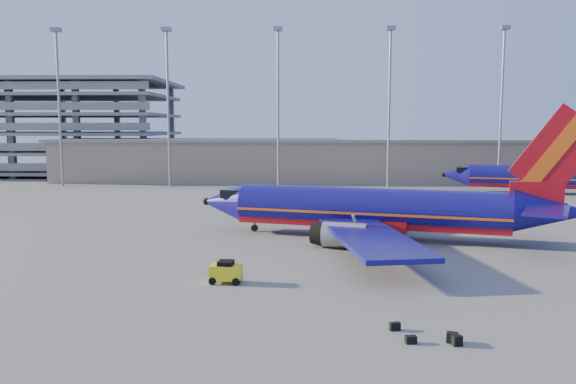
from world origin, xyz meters
name	(u,v)px	position (x,y,z in m)	size (l,w,h in m)	color
ground	(308,235)	(0.00, 0.00, 0.00)	(220.00, 220.00, 0.00)	slate
terminal_building	(354,160)	(10.00, 58.00, 4.32)	(122.00, 16.00, 8.50)	gray
parking_garage	(40,123)	(-62.00, 74.05, 11.73)	(62.00, 32.00, 21.40)	slate
light_mast_row	(334,90)	(5.00, 46.00, 17.55)	(101.60, 1.60, 28.65)	gray
aircraft_main	(378,210)	(6.89, -1.51, 2.79)	(37.75, 35.81, 13.06)	navy
aircraft_second	(554,177)	(40.62, 36.17, 2.81)	(35.66, 16.05, 12.25)	navy
baggage_tug	(226,271)	(-6.01, -17.79, 0.83)	(2.32, 1.51, 1.60)	yellow
luggage_pile	(433,336)	(6.14, -28.30, 0.24)	(3.38, 2.50, 0.54)	black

